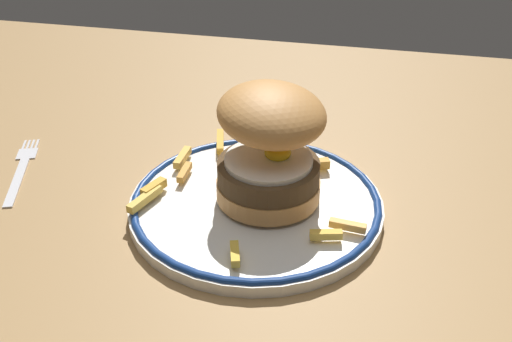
{
  "coord_description": "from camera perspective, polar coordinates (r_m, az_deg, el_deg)",
  "views": [
    {
      "loc": [
        15.14,
        -50.79,
        34.3
      ],
      "look_at": [
        4.48,
        -3.97,
        4.6
      ],
      "focal_mm": 40.88,
      "sensor_mm": 36.0,
      "label": 1
    }
  ],
  "objects": [
    {
      "name": "ground_plane",
      "position": [
        0.64,
        -3.12,
        -2.72
      ],
      "size": [
        128.88,
        92.57,
        4.0
      ],
      "primitive_type": "cube",
      "color": "#9D7748"
    },
    {
      "name": "dinner_plate",
      "position": [
        0.59,
        -0.0,
        -3.14
      ],
      "size": [
        25.36,
        25.36,
        1.6
      ],
      "color": "white",
      "rests_on": "ground_plane"
    },
    {
      "name": "burger",
      "position": [
        0.56,
        1.4,
        2.64
      ],
      "size": [
        15.15,
        15.09,
        11.32
      ],
      "color": "#C58848",
      "rests_on": "dinner_plate"
    },
    {
      "name": "fries_pile",
      "position": [
        0.62,
        -0.25,
        0.22
      ],
      "size": [
        22.6,
        24.65,
        1.71
      ],
      "color": "gold",
      "rests_on": "dinner_plate"
    },
    {
      "name": "fork",
      "position": [
        0.71,
        -21.97,
        0.28
      ],
      "size": [
        6.52,
        13.92,
        0.36
      ],
      "color": "silver",
      "rests_on": "ground_plane"
    }
  ]
}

